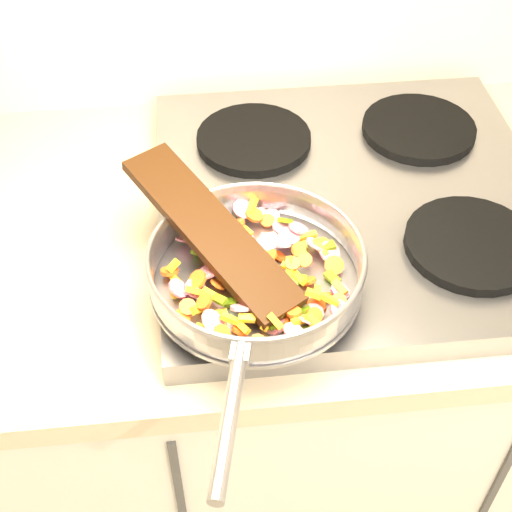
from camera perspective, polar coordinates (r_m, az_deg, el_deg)
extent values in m
cube|color=#939399|center=(1.13, 7.71, 4.36)|extent=(0.60, 0.60, 0.04)
cylinder|color=black|center=(0.98, 1.55, -0.27)|extent=(0.19, 0.19, 0.02)
cylinder|color=black|center=(1.05, 16.87, 0.92)|extent=(0.19, 0.19, 0.02)
cylinder|color=black|center=(1.20, -0.18, 9.33)|extent=(0.19, 0.19, 0.02)
cylinder|color=black|center=(1.25, 12.89, 9.92)|extent=(0.19, 0.19, 0.02)
cylinder|color=#9E9EA5|center=(0.94, 0.00, -2.04)|extent=(0.28, 0.28, 0.01)
torus|color=#9E9EA5|center=(0.92, 0.00, -0.85)|extent=(0.32, 0.32, 0.05)
torus|color=#9E9EA5|center=(0.90, 0.00, 0.18)|extent=(0.28, 0.28, 0.01)
cylinder|color=#9E9EA5|center=(0.76, -2.13, -12.78)|extent=(0.06, 0.19, 0.02)
cube|color=#9E9EA5|center=(0.81, -1.26, -7.80)|extent=(0.03, 0.03, 0.02)
cube|color=#5A8B11|center=(0.96, 1.12, 1.02)|extent=(0.02, 0.02, 0.01)
cylinder|color=#FF5A1A|center=(0.89, 4.72, -4.76)|extent=(0.03, 0.03, 0.02)
cube|color=yellow|center=(0.93, -2.86, -1.91)|extent=(0.02, 0.02, 0.02)
cube|color=yellow|center=(0.93, -1.84, -1.34)|extent=(0.02, 0.02, 0.01)
cylinder|color=#C01241|center=(0.88, 1.52, -5.55)|extent=(0.04, 0.04, 0.02)
cube|color=#5A8B11|center=(0.90, 3.77, -4.43)|extent=(0.02, 0.02, 0.02)
cylinder|color=#FF5A1A|center=(0.89, -5.94, -4.87)|extent=(0.03, 0.03, 0.02)
cylinder|color=#FF5A1A|center=(0.92, -4.72, -1.90)|extent=(0.03, 0.04, 0.03)
cube|color=#5A8B11|center=(0.97, -1.68, 0.47)|extent=(0.02, 0.02, 0.02)
cube|color=yellow|center=(1.00, -2.91, 2.45)|extent=(0.02, 0.02, 0.02)
cylinder|color=#C01241|center=(0.92, -3.74, -1.17)|extent=(0.03, 0.04, 0.02)
cube|color=#5A8B11|center=(0.90, 2.78, -4.22)|extent=(0.02, 0.02, 0.01)
cube|color=yellow|center=(0.93, -6.63, -0.76)|extent=(0.02, 0.02, 0.02)
cylinder|color=#FF5A1A|center=(0.88, -1.27, -5.91)|extent=(0.03, 0.03, 0.02)
cylinder|color=#C01241|center=(0.97, 4.97, 0.93)|extent=(0.05, 0.05, 0.02)
cylinder|color=#C01241|center=(0.91, -6.23, -2.60)|extent=(0.03, 0.04, 0.03)
cube|color=yellow|center=(0.87, -4.11, -5.83)|extent=(0.03, 0.02, 0.01)
cube|color=yellow|center=(0.92, -1.41, -2.11)|extent=(0.03, 0.02, 0.02)
cube|color=yellow|center=(0.93, -6.45, -1.88)|extent=(0.02, 0.02, 0.01)
cube|color=yellow|center=(0.93, 2.73, -0.84)|extent=(0.01, 0.03, 0.02)
cube|color=yellow|center=(0.87, -0.75, -4.99)|extent=(0.02, 0.01, 0.01)
cylinder|color=#FF5A1A|center=(0.89, -2.97, -5.43)|extent=(0.03, 0.03, 0.01)
cube|color=yellow|center=(0.89, 4.63, -3.04)|extent=(0.02, 0.02, 0.01)
cylinder|color=#C01241|center=(0.92, -4.85, -2.61)|extent=(0.04, 0.04, 0.02)
cube|color=yellow|center=(0.94, 2.63, -0.81)|extent=(0.02, 0.02, 0.01)
cube|color=yellow|center=(0.88, 0.80, -5.45)|extent=(0.02, 0.03, 0.02)
cube|color=#5A8B11|center=(0.99, 2.34, 2.86)|extent=(0.02, 0.02, 0.02)
cylinder|color=#C01241|center=(0.86, 3.03, -6.01)|extent=(0.04, 0.04, 0.02)
cylinder|color=#FF5A1A|center=(0.94, 3.95, -0.33)|extent=(0.03, 0.03, 0.01)
cube|color=#5A8B11|center=(0.97, -4.58, 0.43)|extent=(0.02, 0.02, 0.01)
cube|color=yellow|center=(0.94, 2.26, -1.63)|extent=(0.03, 0.02, 0.01)
cylinder|color=#FF5A1A|center=(0.87, 0.13, -6.90)|extent=(0.02, 0.02, 0.01)
cube|color=yellow|center=(0.90, -3.09, -4.67)|extent=(0.03, 0.02, 0.01)
cylinder|color=#FF5A1A|center=(0.88, 3.05, -4.52)|extent=(0.02, 0.02, 0.01)
cylinder|color=#C01241|center=(0.95, 0.89, 0.92)|extent=(0.03, 0.03, 0.01)
cylinder|color=#FF5A1A|center=(0.93, 4.24, -1.99)|extent=(0.03, 0.03, 0.02)
cube|color=yellow|center=(0.98, 4.13, 1.62)|extent=(0.03, 0.01, 0.01)
cylinder|color=#C01241|center=(0.94, -0.50, 0.10)|extent=(0.04, 0.04, 0.02)
cylinder|color=#C01241|center=(1.01, -1.03, 3.77)|extent=(0.04, 0.03, 0.02)
cube|color=yellow|center=(0.90, -3.77, -3.02)|extent=(0.02, 0.02, 0.01)
cube|color=#5A8B11|center=(0.96, 5.73, 0.79)|extent=(0.02, 0.02, 0.01)
cube|color=yellow|center=(0.96, 5.20, 0.64)|extent=(0.02, 0.02, 0.02)
cube|color=#5A8B11|center=(0.97, 3.64, 0.75)|extent=(0.02, 0.01, 0.01)
cube|color=yellow|center=(1.00, -3.37, 2.68)|extent=(0.03, 0.01, 0.01)
cube|color=#5A8B11|center=(0.87, 4.21, -5.98)|extent=(0.02, 0.02, 0.01)
cube|color=#5A8B11|center=(0.86, -2.53, -6.99)|extent=(0.03, 0.02, 0.02)
cube|color=#5A8B11|center=(0.88, 1.21, -5.45)|extent=(0.02, 0.02, 0.01)
cube|color=yellow|center=(0.87, -1.07, -5.68)|extent=(0.02, 0.02, 0.01)
cube|color=yellow|center=(0.97, -2.77, 0.58)|extent=(0.02, 0.02, 0.01)
cube|color=yellow|center=(0.92, -1.70, -1.40)|extent=(0.03, 0.02, 0.01)
cylinder|color=#C01241|center=(0.89, 6.65, -4.23)|extent=(0.03, 0.03, 0.02)
cube|color=yellow|center=(0.97, -2.15, 1.38)|extent=(0.02, 0.02, 0.01)
cylinder|color=#FF5A1A|center=(0.89, 1.99, -5.41)|extent=(0.02, 0.03, 0.02)
cylinder|color=#C01241|center=(0.96, 5.90, 0.34)|extent=(0.04, 0.04, 0.03)
cylinder|color=#C01241|center=(0.92, -5.22, -2.78)|extent=(0.03, 0.02, 0.03)
cube|color=#5A8B11|center=(0.87, -4.14, -6.42)|extent=(0.02, 0.02, 0.02)
cube|color=#5A8B11|center=(1.00, -2.71, 3.00)|extent=(0.02, 0.02, 0.01)
cube|color=yellow|center=(0.87, -2.07, -5.07)|extent=(0.03, 0.02, 0.01)
cylinder|color=#FF5A1A|center=(0.93, 2.94, -0.60)|extent=(0.03, 0.03, 0.01)
cube|color=#5A8B11|center=(0.90, 2.80, -4.17)|extent=(0.01, 0.02, 0.02)
cube|color=yellow|center=(0.88, 1.41, -4.79)|extent=(0.02, 0.02, 0.02)
cube|color=#5A8B11|center=(0.91, 1.57, -3.36)|extent=(0.03, 0.02, 0.01)
cylinder|color=#C01241|center=(0.92, 6.75, -2.80)|extent=(0.03, 0.03, 0.02)
cylinder|color=#C01241|center=(0.88, 4.43, -5.17)|extent=(0.04, 0.03, 0.03)
cube|color=yellow|center=(0.95, 0.39, 0.47)|extent=(0.01, 0.03, 0.01)
cube|color=yellow|center=(0.89, -4.67, -4.29)|extent=(0.02, 0.02, 0.02)
cube|color=#5A8B11|center=(0.92, 2.82, -2.12)|extent=(0.02, 0.02, 0.01)
cylinder|color=#FF5A1A|center=(0.94, -6.93, -1.20)|extent=(0.03, 0.03, 0.02)
cylinder|color=#FF5A1A|center=(0.97, 3.46, 0.53)|extent=(0.03, 0.03, 0.02)
cube|color=#5A8B11|center=(0.93, 3.43, -1.85)|extent=(0.02, 0.02, 0.01)
cube|color=#5A8B11|center=(0.94, 6.10, -1.74)|extent=(0.02, 0.03, 0.01)
cylinder|color=#C01241|center=(0.92, -0.07, -2.00)|extent=(0.04, 0.03, 0.02)
cube|color=#5A8B11|center=(0.93, -1.64, -2.30)|extent=(0.02, 0.02, 0.01)
cylinder|color=#C01241|center=(0.95, -3.20, 0.21)|extent=(0.05, 0.05, 0.02)
cube|color=yellow|center=(0.96, -0.55, 0.44)|extent=(0.03, 0.02, 0.01)
cube|color=yellow|center=(0.89, 5.94, -3.51)|extent=(0.02, 0.02, 0.02)
cylinder|color=#FF5A1A|center=(0.94, 0.91, -0.06)|extent=(0.03, 0.03, 0.02)
cylinder|color=#FF5A1A|center=(0.96, -3.79, 0.61)|extent=(0.03, 0.02, 0.02)
cylinder|color=#FF5A1A|center=(0.98, -1.48, 2.66)|extent=(0.03, 0.03, 0.02)
cylinder|color=#C01241|center=(0.98, 2.73, 1.66)|extent=(0.03, 0.03, 0.01)
cylinder|color=#C01241|center=(0.88, -1.23, -4.16)|extent=(0.04, 0.03, 0.03)
cylinder|color=#FF5A1A|center=(0.91, 6.63, -3.60)|extent=(0.03, 0.03, 0.02)
cube|color=yellow|center=(0.87, 4.63, -5.31)|extent=(0.02, 0.02, 0.01)
cylinder|color=#C01241|center=(0.95, -0.94, 0.79)|extent=(0.04, 0.04, 0.03)
cube|color=yellow|center=(1.01, -0.31, 4.04)|extent=(0.02, 0.03, 0.02)
cylinder|color=#C01241|center=(0.98, -0.64, 1.21)|extent=(0.03, 0.03, 0.02)
cylinder|color=#C01241|center=(0.92, 0.45, -1.73)|extent=(0.04, 0.04, 0.02)
cube|color=yellow|center=(0.96, 0.50, 0.19)|extent=(0.02, 0.02, 0.01)
cylinder|color=#C01241|center=(0.99, 1.99, 2.33)|extent=(0.03, 0.03, 0.01)
cube|color=yellow|center=(0.99, -2.37, 2.43)|extent=(0.02, 0.03, 0.01)
cylinder|color=#C01241|center=(0.92, -1.25, -1.19)|extent=(0.03, 0.03, 0.02)
cylinder|color=#C01241|center=(0.87, -3.42, -5.30)|extent=(0.04, 0.05, 0.04)
cylinder|color=#C01241|center=(0.91, 1.38, -2.08)|extent=(0.03, 0.03, 0.02)
cube|color=yellow|center=(0.97, -3.54, 1.01)|extent=(0.02, 0.02, 0.02)
cylinder|color=#C01241|center=(1.02, 1.13, 3.15)|extent=(0.04, 0.04, 0.01)
cylinder|color=#FF5A1A|center=(0.86, -2.76, -6.17)|extent=(0.02, 0.03, 0.02)
cylinder|color=#FF5A1A|center=(0.99, 2.28, 1.68)|extent=(0.03, 0.03, 0.02)
cube|color=#5A8B11|center=(0.94, 3.81, -0.25)|extent=(0.02, 0.02, 0.02)
cylinder|color=#FF5A1A|center=(0.95, 6.27, -0.75)|extent=(0.04, 0.03, 0.02)
cube|color=yellow|center=(0.98, -2.11, 1.15)|extent=(0.03, 0.02, 0.02)
cube|color=#5A8B11|center=(0.89, -2.89, -3.52)|extent=(0.02, 0.02, 0.01)
cylinder|color=#FF5A1A|center=(0.91, -3.06, -2.29)|extent=(0.02, 0.03, 0.02)
cube|color=#5A8B11|center=(0.91, -0.42, -2.43)|extent=(0.02, 0.02, 0.01)
cube|color=yellow|center=(0.90, -4.88, -2.80)|extent=(0.03, 0.02, 0.02)
cylinder|color=#C01241|center=(0.98, 3.42, 2.24)|extent=(0.03, 0.04, 0.02)
cube|color=yellow|center=(0.92, 6.73, -2.48)|extent=(0.02, 0.03, 0.01)
cube|color=yellow|center=(0.86, 1.56, -5.22)|extent=(0.02, 0.02, 0.02)
cylinder|color=#FF5A1A|center=(0.89, -4.17, -3.64)|extent=(0.03, 0.03, 0.02)
cube|color=yellow|center=(0.87, 3.10, -6.17)|extent=(0.02, 0.01, 0.02)
cylinder|color=#C01241|center=(0.98, -5.73, 1.30)|extent=(0.03, 0.03, 0.02)
cube|color=yellow|center=(0.87, 3.56, -5.16)|extent=(0.03, 0.02, 0.02)
cylinder|color=#C01241|center=(0.96, 2.10, 0.94)|extent=(0.04, 0.03, 0.02)
cube|color=#5A8B11|center=(0.90, 0.56, -2.89)|extent=(0.02, 0.02, 0.02)
cube|color=yellow|center=(0.97, 5.19, 1.14)|extent=(0.03, 0.02, 0.02)
cube|color=#5A8B11|center=(0.99, -0.90, 1.49)|extent=(0.02, 0.03, 0.01)
cylinder|color=#FF5A1A|center=(0.92, 5.55, -3.15)|extent=(0.03, 0.03, 0.02)
cylinder|color=#FF5A1A|center=(0.91, 4.85, -4.02)|extent=(0.04, 0.03, 0.02)
cube|color=yellow|center=(0.92, -6.24, -2.89)|extent=(0.02, 0.02, 0.01)
cylinder|color=#C01241|center=(0.90, 4.57, -4.64)|extent=(0.04, 0.04, 0.02)
cube|color=#5A8B11|center=(0.90, -1.91, -3.73)|extent=(0.02, 0.02, 0.01)
cube|color=#5A8B11|center=(0.92, -0.32, -1.89)|extent=(0.02, 0.02, 0.02)
cube|color=yellow|center=(0.94, -0.21, -1.32)|extent=(0.01, 0.02, 0.01)
cylinder|color=#FF5A1A|center=(1.01, 0.92, 2.85)|extent=(0.03, 0.03, 0.01)
cylinder|color=#FF5A1A|center=(0.89, -5.49, -4.08)|extent=(0.03, 0.03, 0.02)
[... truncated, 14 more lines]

